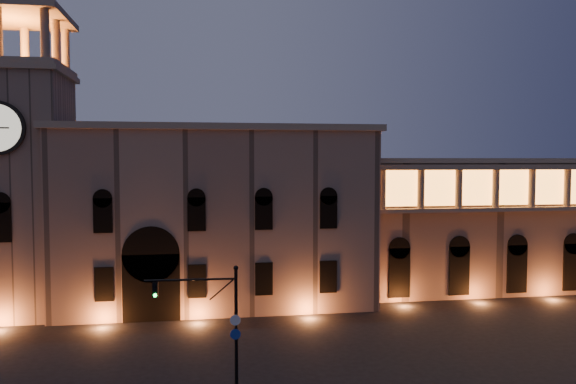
# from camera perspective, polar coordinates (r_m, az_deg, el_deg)

# --- Properties ---
(government_building) EXTENTS (30.80, 12.80, 17.60)m
(government_building) POSITION_cam_1_polar(r_m,az_deg,el_deg) (56.47, -7.30, -2.39)
(government_building) COLOR #896C59
(government_building) RESTS_ON ground
(clock_tower) EXTENTS (9.80, 9.80, 32.40)m
(clock_tower) POSITION_cam_1_polar(r_m,az_deg,el_deg) (57.70, -25.91, 1.15)
(clock_tower) COLOR #896C59
(clock_tower) RESTS_ON ground
(colonnade_wing) EXTENTS (40.60, 11.50, 14.50)m
(colonnade_wing) POSITION_cam_1_polar(r_m,az_deg,el_deg) (68.66, 22.43, -2.81)
(colonnade_wing) COLOR #836754
(colonnade_wing) RESTS_ON ground
(traffic_light) EXTENTS (5.77, 0.70, 7.91)m
(traffic_light) POSITION_cam_1_polar(r_m,az_deg,el_deg) (35.31, -6.91, -13.46)
(traffic_light) COLOR black
(traffic_light) RESTS_ON ground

